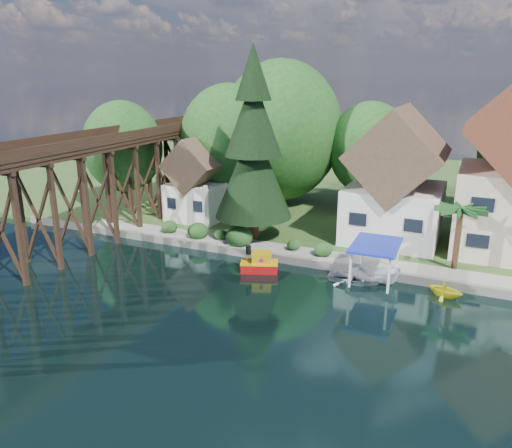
{
  "coord_description": "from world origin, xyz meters",
  "views": [
    {
      "loc": [
        13.01,
        -25.46,
        14.01
      ],
      "look_at": [
        -1.16,
        6.0,
        3.48
      ],
      "focal_mm": 35.0,
      "sensor_mm": 36.0,
      "label": 1
    }
  ],
  "objects_px": {
    "palm_tree": "(461,212)",
    "tugboat": "(260,264)",
    "conifer": "(253,149)",
    "boat_canopy": "(374,266)",
    "boat_yellow": "(445,288)",
    "trestle_bridge": "(86,183)",
    "house_left": "(396,184)",
    "boat_white_a": "(355,277)",
    "shed": "(198,184)"
  },
  "relations": [
    {
      "from": "shed",
      "to": "conifer",
      "type": "height_order",
      "value": "conifer"
    },
    {
      "from": "shed",
      "to": "palm_tree",
      "type": "distance_m",
      "value": 23.63
    },
    {
      "from": "palm_tree",
      "to": "conifer",
      "type": "bearing_deg",
      "value": 178.04
    },
    {
      "from": "house_left",
      "to": "tugboat",
      "type": "distance_m",
      "value": 13.65
    },
    {
      "from": "tugboat",
      "to": "boat_white_a",
      "type": "height_order",
      "value": "tugboat"
    },
    {
      "from": "trestle_bridge",
      "to": "palm_tree",
      "type": "relative_size",
      "value": 9.06
    },
    {
      "from": "conifer",
      "to": "boat_white_a",
      "type": "height_order",
      "value": "conifer"
    },
    {
      "from": "boat_white_a",
      "to": "house_left",
      "type": "bearing_deg",
      "value": -9.94
    },
    {
      "from": "tugboat",
      "to": "boat_white_a",
      "type": "bearing_deg",
      "value": 7.73
    },
    {
      "from": "trestle_bridge",
      "to": "palm_tree",
      "type": "xyz_separation_m",
      "value": [
        28.3,
        5.47,
        -0.59
      ]
    },
    {
      "from": "boat_white_a",
      "to": "boat_yellow",
      "type": "bearing_deg",
      "value": -94.05
    },
    {
      "from": "conifer",
      "to": "shed",
      "type": "bearing_deg",
      "value": 155.54
    },
    {
      "from": "conifer",
      "to": "boat_canopy",
      "type": "xyz_separation_m",
      "value": [
        11.06,
        -4.23,
        -6.84
      ]
    },
    {
      "from": "trestle_bridge",
      "to": "tugboat",
      "type": "relative_size",
      "value": 14.31
    },
    {
      "from": "house_left",
      "to": "shed",
      "type": "distance_m",
      "value": 18.11
    },
    {
      "from": "trestle_bridge",
      "to": "shed",
      "type": "bearing_deg",
      "value": 61.81
    },
    {
      "from": "tugboat",
      "to": "palm_tree",
      "type": "bearing_deg",
      "value": 20.83
    },
    {
      "from": "boat_canopy",
      "to": "boat_yellow",
      "type": "bearing_deg",
      "value": -3.23
    },
    {
      "from": "house_left",
      "to": "conifer",
      "type": "bearing_deg",
      "value": -155.84
    },
    {
      "from": "tugboat",
      "to": "boat_yellow",
      "type": "height_order",
      "value": "tugboat"
    },
    {
      "from": "boat_canopy",
      "to": "boat_white_a",
      "type": "bearing_deg",
      "value": -164.44
    },
    {
      "from": "conifer",
      "to": "palm_tree",
      "type": "bearing_deg",
      "value": -1.96
    },
    {
      "from": "house_left",
      "to": "boat_yellow",
      "type": "xyz_separation_m",
      "value": [
        5.03,
        -9.31,
        -4.53
      ]
    },
    {
      "from": "house_left",
      "to": "conifer",
      "type": "xyz_separation_m",
      "value": [
        -10.72,
        -4.81,
        2.94
      ]
    },
    {
      "from": "house_left",
      "to": "tugboat",
      "type": "height_order",
      "value": "house_left"
    },
    {
      "from": "palm_tree",
      "to": "boat_canopy",
      "type": "relative_size",
      "value": 1.08
    },
    {
      "from": "shed",
      "to": "boat_yellow",
      "type": "distance_m",
      "value": 24.53
    },
    {
      "from": "boat_canopy",
      "to": "boat_yellow",
      "type": "height_order",
      "value": "boat_canopy"
    },
    {
      "from": "house_left",
      "to": "tugboat",
      "type": "bearing_deg",
      "value": -126.81
    },
    {
      "from": "boat_canopy",
      "to": "shed",
      "type": "bearing_deg",
      "value": 157.63
    },
    {
      "from": "house_left",
      "to": "boat_white_a",
      "type": "distance_m",
      "value": 10.55
    },
    {
      "from": "palm_tree",
      "to": "tugboat",
      "type": "relative_size",
      "value": 1.58
    },
    {
      "from": "trestle_bridge",
      "to": "palm_tree",
      "type": "bearing_deg",
      "value": 10.94
    },
    {
      "from": "house_left",
      "to": "boat_white_a",
      "type": "height_order",
      "value": "house_left"
    },
    {
      "from": "palm_tree",
      "to": "boat_white_a",
      "type": "bearing_deg",
      "value": -146.86
    },
    {
      "from": "shed",
      "to": "conifer",
      "type": "relative_size",
      "value": 0.5
    },
    {
      "from": "conifer",
      "to": "tugboat",
      "type": "distance_m",
      "value": 9.76
    },
    {
      "from": "tugboat",
      "to": "trestle_bridge",
      "type": "bearing_deg",
      "value": -178.05
    },
    {
      "from": "palm_tree",
      "to": "tugboat",
      "type": "xyz_separation_m",
      "value": [
        -13.01,
        -4.95,
        -4.16
      ]
    },
    {
      "from": "shed",
      "to": "boat_yellow",
      "type": "xyz_separation_m",
      "value": [
        23.03,
        -7.81,
        -3.22
      ]
    },
    {
      "from": "house_left",
      "to": "boat_white_a",
      "type": "xyz_separation_m",
      "value": [
        -0.86,
        -9.38,
        -4.75
      ]
    },
    {
      "from": "house_left",
      "to": "shed",
      "type": "xyz_separation_m",
      "value": [
        -18.0,
        -1.5,
        -1.31
      ]
    },
    {
      "from": "boat_canopy",
      "to": "tugboat",
      "type": "bearing_deg",
      "value": -171.08
    },
    {
      "from": "boat_yellow",
      "to": "boat_canopy",
      "type": "bearing_deg",
      "value": 104.45
    },
    {
      "from": "shed",
      "to": "boat_yellow",
      "type": "bearing_deg",
      "value": -18.73
    },
    {
      "from": "trestle_bridge",
      "to": "conifer",
      "type": "bearing_deg",
      "value": 26.11
    },
    {
      "from": "trestle_bridge",
      "to": "conifer",
      "type": "distance_m",
      "value": 13.94
    },
    {
      "from": "boat_white_a",
      "to": "boat_canopy",
      "type": "distance_m",
      "value": 1.5
    },
    {
      "from": "conifer",
      "to": "boat_yellow",
      "type": "distance_m",
      "value": 18.0
    },
    {
      "from": "shed",
      "to": "house_left",
      "type": "bearing_deg",
      "value": 4.77
    }
  ]
}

